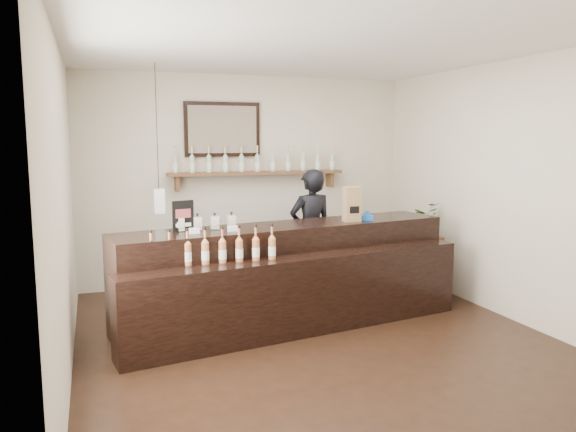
{
  "coord_description": "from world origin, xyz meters",
  "views": [
    {
      "loc": [
        -2.02,
        -4.93,
        1.96
      ],
      "look_at": [
        -0.05,
        0.7,
        1.14
      ],
      "focal_mm": 35.0,
      "sensor_mm": 36.0,
      "label": 1
    }
  ],
  "objects": [
    {
      "name": "shopkeeper",
      "position": [
        0.55,
        1.55,
        0.9
      ],
      "size": [
        0.69,
        0.49,
        1.79
      ],
      "primitive_type": "imported",
      "rotation": [
        0.0,
        0.0,
        3.24
      ],
      "color": "black",
      "rests_on": "ground"
    },
    {
      "name": "promo_sign",
      "position": [
        -1.18,
        0.63,
        1.2
      ],
      "size": [
        0.22,
        0.07,
        0.31
      ],
      "color": "black",
      "rests_on": "counter"
    },
    {
      "name": "potted_plant",
      "position": [
        2.0,
        1.26,
        0.93
      ],
      "size": [
        0.45,
        0.41,
        0.42
      ],
      "primitive_type": "imported",
      "rotation": [
        0.0,
        0.0,
        0.25
      ],
      "color": "#335B24",
      "rests_on": "side_cabinet"
    },
    {
      "name": "counter",
      "position": [
        -0.06,
        0.56,
        0.49
      ],
      "size": [
        3.79,
        1.55,
        1.22
      ],
      "color": "black",
      "rests_on": "ground"
    },
    {
      "name": "room_shell",
      "position": [
        0.0,
        0.0,
        1.7
      ],
      "size": [
        5.0,
        5.0,
        5.0
      ],
      "color": "beige",
      "rests_on": "ground"
    },
    {
      "name": "paper_bag",
      "position": [
        0.7,
        0.68,
        1.24
      ],
      "size": [
        0.18,
        0.14,
        0.39
      ],
      "color": "olive",
      "rests_on": "counter"
    },
    {
      "name": "side_cabinet",
      "position": [
        2.0,
        1.26,
        0.36
      ],
      "size": [
        0.41,
        0.53,
        0.72
      ],
      "color": "brown",
      "rests_on": "ground"
    },
    {
      "name": "ground",
      "position": [
        0.0,
        0.0,
        0.0
      ],
      "size": [
        5.0,
        5.0,
        0.0
      ],
      "primitive_type": "plane",
      "color": "black",
      "rests_on": "ground"
    },
    {
      "name": "tape_dispenser",
      "position": [
        0.9,
        0.68,
        1.09
      ],
      "size": [
        0.14,
        0.08,
        0.11
      ],
      "color": "blue",
      "rests_on": "counter"
    },
    {
      "name": "back_wall_decor",
      "position": [
        -0.15,
        2.37,
        1.76
      ],
      "size": [
        2.66,
        0.96,
        1.69
      ],
      "color": "brown",
      "rests_on": "ground"
    }
  ]
}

